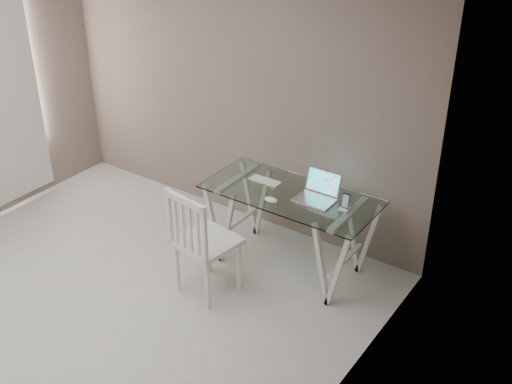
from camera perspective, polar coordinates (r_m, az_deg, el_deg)
room at (r=4.50m, az=-19.60°, el=5.51°), size 4.50×4.52×2.71m
desk at (r=5.61m, az=3.00°, el=-3.36°), size 1.50×0.70×0.75m
chair at (r=5.20m, az=-5.04°, el=-4.24°), size 0.51×0.51×0.99m
laptop at (r=5.35m, az=5.55°, el=-0.04°), size 0.32×0.29×0.22m
keyboard at (r=5.61m, az=0.80°, el=1.00°), size 0.30×0.13×0.01m
mouse at (r=5.29m, az=1.34°, el=-0.70°), size 0.12×0.07×0.04m
phone_dock at (r=5.22m, az=7.91°, el=-1.19°), size 0.08×0.08×0.14m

